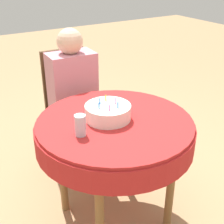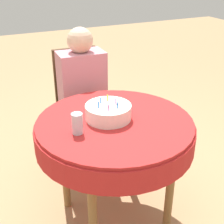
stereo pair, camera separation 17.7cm
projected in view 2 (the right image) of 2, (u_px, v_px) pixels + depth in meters
The scene contains 6 objects.
ground_plane at pixel (114, 217), 2.13m from camera, with size 12.00×12.00×0.00m, color #A37F56.
dining_table at pixel (115, 134), 1.84m from camera, with size 0.93×0.93×0.75m.
chair at pixel (80, 106), 2.54m from camera, with size 0.41×0.41×0.96m.
person at pixel (83, 89), 2.38m from camera, with size 0.35×0.32×1.15m.
birthday_cake at pixel (108, 112), 1.80m from camera, with size 0.27×0.27×0.12m.
drinking_glass at pixel (77, 124), 1.64m from camera, with size 0.06×0.06×0.12m.
Camera 2 is at (-0.69, -1.43, 1.60)m, focal length 50.00 mm.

